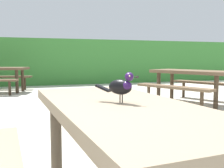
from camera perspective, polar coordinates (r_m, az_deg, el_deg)
name	(u,v)px	position (r m, az deg, el deg)	size (l,w,h in m)	color
hedge_wall	(29,62)	(10.88, -17.13, 4.51)	(28.00, 1.41, 1.74)	#387A33
picnic_table_foreground	(120,133)	(1.65, 1.77, -10.30)	(1.77, 1.84, 0.74)	#84725B
bird_grackle	(122,86)	(1.58, 2.06, -0.41)	(0.20, 0.23, 0.18)	black
picnic_table_mid_left	(192,79)	(6.22, 16.51, 1.10)	(2.23, 2.25, 0.74)	brown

